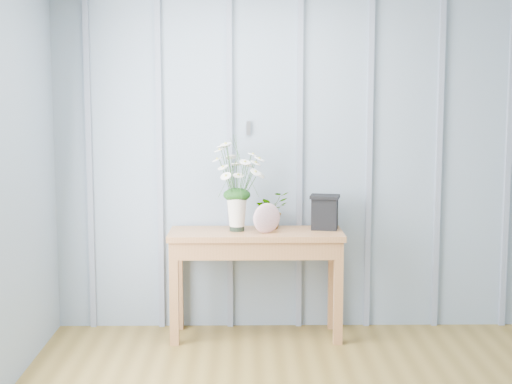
{
  "coord_description": "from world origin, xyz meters",
  "views": [
    {
      "loc": [
        -0.64,
        -3.34,
        1.72
      ],
      "look_at": [
        -0.57,
        1.94,
        1.03
      ],
      "focal_mm": 55.0,
      "sensor_mm": 36.0,
      "label": 1
    }
  ],
  "objects_px": {
    "sideboard": "(256,247)",
    "carved_box": "(325,212)",
    "felt_disc_vessel": "(267,218)",
    "daisy_vase": "(237,173)"
  },
  "relations": [
    {
      "from": "sideboard",
      "to": "carved_box",
      "type": "relative_size",
      "value": 4.94
    },
    {
      "from": "daisy_vase",
      "to": "carved_box",
      "type": "relative_size",
      "value": 2.67
    },
    {
      "from": "sideboard",
      "to": "carved_box",
      "type": "bearing_deg",
      "value": 7.39
    },
    {
      "from": "daisy_vase",
      "to": "felt_disc_vessel",
      "type": "bearing_deg",
      "value": -24.61
    },
    {
      "from": "sideboard",
      "to": "felt_disc_vessel",
      "type": "bearing_deg",
      "value": -46.93
    },
    {
      "from": "felt_disc_vessel",
      "to": "sideboard",
      "type": "bearing_deg",
      "value": 105.21
    },
    {
      "from": "felt_disc_vessel",
      "to": "carved_box",
      "type": "distance_m",
      "value": 0.43
    },
    {
      "from": "daisy_vase",
      "to": "felt_disc_vessel",
      "type": "height_order",
      "value": "daisy_vase"
    },
    {
      "from": "sideboard",
      "to": "daisy_vase",
      "type": "distance_m",
      "value": 0.54
    },
    {
      "from": "sideboard",
      "to": "daisy_vase",
      "type": "relative_size",
      "value": 1.85
    }
  ]
}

